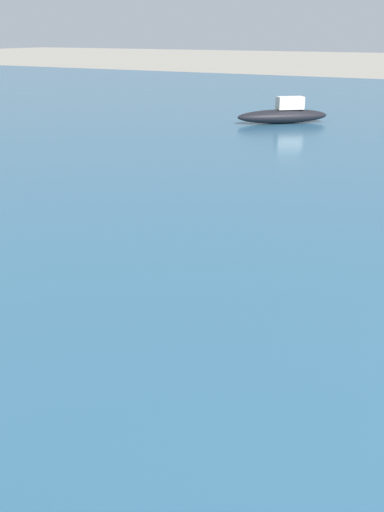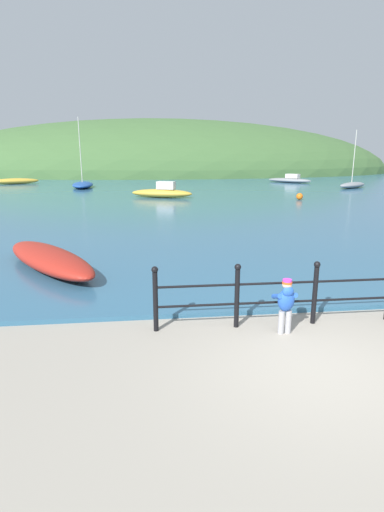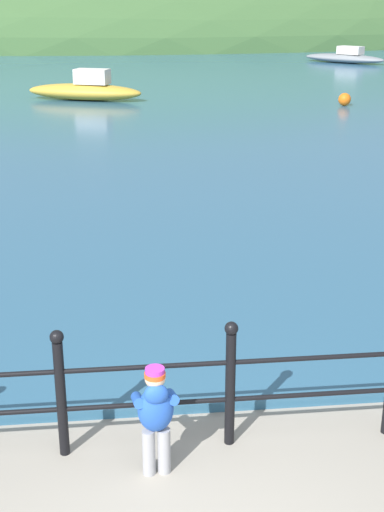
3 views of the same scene
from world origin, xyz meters
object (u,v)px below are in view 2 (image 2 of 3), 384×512
(boat_blue_hull, at_px, (290,180))
(boat_far_right, at_px, (15,181))
(boat_twin_mast, at_px, (83,185))
(child_in_coat, at_px, (286,301))
(boat_white_sailboat, at_px, (162,192))
(boat_red_dinghy, at_px, (352,185))
(mooring_buoy, at_px, (300,196))
(boat_far_left, at_px, (49,259))

(boat_blue_hull, bearing_deg, boat_far_right, 177.78)
(boat_twin_mast, bearing_deg, child_in_coat, -75.63)
(boat_white_sailboat, bearing_deg, boat_red_dinghy, 19.83)
(boat_red_dinghy, bearing_deg, boat_far_right, 164.83)
(boat_white_sailboat, xyz_separation_m, mooring_buoy, (9.21, -2.48, -0.15))
(boat_blue_hull, height_order, mooring_buoy, boat_blue_hull)
(boat_blue_hull, distance_m, boat_red_dinghy, 8.27)
(boat_blue_hull, bearing_deg, mooring_buoy, -107.73)
(boat_far_right, distance_m, boat_twin_mast, 9.45)
(boat_far_right, bearing_deg, boat_twin_mast, -35.68)
(boat_twin_mast, xyz_separation_m, mooring_buoy, (16.16, -12.10, -0.06))
(child_in_coat, relative_size, boat_twin_mast, 0.16)
(mooring_buoy, bearing_deg, boat_twin_mast, 143.17)
(boat_blue_hull, relative_size, boat_twin_mast, 0.74)
(boat_far_right, bearing_deg, child_in_coat, -67.05)
(child_in_coat, bearing_deg, boat_twin_mast, 104.37)
(boat_blue_hull, xyz_separation_m, boat_twin_mast, (-21.43, -4.38, -0.02))
(boat_red_dinghy, bearing_deg, child_in_coat, -119.78)
(boat_far_right, bearing_deg, mooring_buoy, -36.46)
(boat_white_sailboat, relative_size, boat_far_left, 1.01)
(boat_red_dinghy, distance_m, mooring_buoy, 12.25)
(boat_white_sailboat, relative_size, mooring_buoy, 10.30)
(boat_white_sailboat, relative_size, boat_far_right, 0.97)
(child_in_coat, height_order, boat_red_dinghy, boat_red_dinghy)
(boat_white_sailboat, xyz_separation_m, boat_far_right, (-14.63, 15.13, -0.07))
(boat_white_sailboat, distance_m, mooring_buoy, 9.54)
(boat_blue_hull, distance_m, mooring_buoy, 17.31)
(boat_twin_mast, bearing_deg, boat_red_dinghy, -7.51)
(boat_white_sailboat, xyz_separation_m, boat_red_dinghy, (17.67, 6.37, -0.08))
(child_in_coat, distance_m, mooring_buoy, 21.39)
(boat_red_dinghy, bearing_deg, mooring_buoy, -133.70)
(child_in_coat, distance_m, boat_white_sailboat, 22.37)
(boat_far_left, relative_size, boat_twin_mast, 0.73)
(boat_red_dinghy, relative_size, boat_twin_mast, 0.82)
(boat_twin_mast, bearing_deg, boat_white_sailboat, -54.15)
(boat_red_dinghy, relative_size, boat_far_left, 1.12)
(child_in_coat, relative_size, boat_far_left, 0.22)
(boat_twin_mast, bearing_deg, boat_far_right, 144.32)
(boat_red_dinghy, height_order, mooring_buoy, boat_red_dinghy)
(child_in_coat, xyz_separation_m, boat_far_right, (-15.86, 37.46, -0.20))
(boat_red_dinghy, xyz_separation_m, mooring_buoy, (-8.46, -8.85, -0.07))
(boat_red_dinghy, xyz_separation_m, boat_far_left, (-21.44, -24.33, -0.01))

